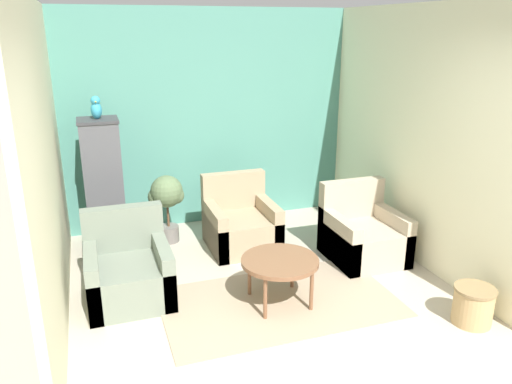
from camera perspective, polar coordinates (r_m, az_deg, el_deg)
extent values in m
cube|color=#4C897A|center=(6.43, -5.31, 8.27)|extent=(3.74, 0.06, 2.70)
cube|color=beige|center=(4.49, -22.86, 2.54)|extent=(0.06, 3.58, 2.70)
cube|color=beige|center=(5.57, 18.32, 5.89)|extent=(0.06, 3.58, 2.70)
cube|color=gray|center=(4.80, 2.68, -12.44)|extent=(2.18, 1.25, 0.01)
cylinder|color=brown|center=(4.60, 2.75, -7.89)|extent=(0.72, 0.72, 0.04)
cylinder|color=brown|center=(4.46, 1.06, -12.10)|extent=(0.04, 0.04, 0.41)
cylinder|color=brown|center=(4.61, 6.36, -11.13)|extent=(0.04, 0.04, 0.41)
cylinder|color=brown|center=(4.82, -0.76, -9.58)|extent=(0.04, 0.04, 0.41)
cylinder|color=brown|center=(4.96, 4.18, -8.78)|extent=(0.04, 0.04, 0.41)
cube|color=slate|center=(4.91, -14.26, -9.84)|extent=(0.76, 0.79, 0.39)
cube|color=slate|center=(5.03, -14.96, -3.98)|extent=(0.76, 0.14, 0.44)
cube|color=slate|center=(4.87, -18.15, -9.43)|extent=(0.12, 0.79, 0.54)
cube|color=slate|center=(4.90, -10.54, -8.60)|extent=(0.12, 0.79, 0.54)
cube|color=tan|center=(5.67, 12.24, -5.70)|extent=(0.76, 0.79, 0.39)
cube|color=tan|center=(5.79, 10.87, -0.74)|extent=(0.76, 0.14, 0.44)
cube|color=tan|center=(5.49, 9.39, -5.46)|extent=(0.12, 0.79, 0.54)
cube|color=tan|center=(5.81, 15.04, -4.52)|extent=(0.12, 0.79, 0.54)
cube|color=#9E896B|center=(5.84, -1.66, -4.58)|extent=(0.76, 0.79, 0.39)
cube|color=#9E896B|center=(5.99, -2.62, 0.23)|extent=(0.76, 0.14, 0.44)
cube|color=#9E896B|center=(5.73, -4.75, -4.26)|extent=(0.12, 0.79, 0.54)
cube|color=#9E896B|center=(5.90, 1.33, -3.50)|extent=(0.12, 0.79, 0.54)
cube|color=#353539|center=(6.13, -16.39, -5.61)|extent=(0.60, 0.60, 0.11)
cube|color=#4C4C51|center=(5.88, -17.03, 1.05)|extent=(0.41, 0.41, 1.38)
cube|color=#353539|center=(5.72, -17.68, 7.83)|extent=(0.43, 0.43, 0.03)
ellipsoid|color=teal|center=(5.70, -17.79, 8.90)|extent=(0.12, 0.15, 0.19)
sphere|color=teal|center=(5.67, -17.89, 9.92)|extent=(0.10, 0.10, 0.10)
cone|color=gold|center=(5.63, -17.86, 9.79)|extent=(0.04, 0.04, 0.04)
cone|color=teal|center=(5.77, -17.79, 8.82)|extent=(0.06, 0.12, 0.16)
cylinder|color=#66605B|center=(6.12, -9.90, -4.70)|extent=(0.24, 0.24, 0.19)
cylinder|color=brown|center=(6.03, -10.03, -2.52)|extent=(0.03, 0.03, 0.30)
sphere|color=#566B47|center=(5.94, -10.18, 0.06)|extent=(0.38, 0.38, 0.38)
sphere|color=#566B47|center=(5.98, -11.19, -0.54)|extent=(0.23, 0.23, 0.23)
sphere|color=#566B47|center=(5.94, -9.20, -0.36)|extent=(0.21, 0.21, 0.21)
cylinder|color=tan|center=(4.81, 23.56, -11.80)|extent=(0.34, 0.34, 0.34)
cylinder|color=olive|center=(4.74, 23.80, -10.14)|extent=(0.35, 0.35, 0.02)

